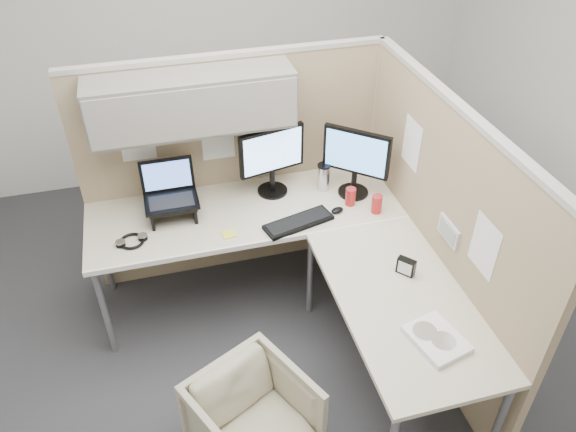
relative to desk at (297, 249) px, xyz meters
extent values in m
plane|color=#2C2C30|center=(-0.12, -0.13, -0.69)|extent=(4.50, 4.50, 0.00)
cube|color=tan|center=(-0.22, 0.77, 0.11)|extent=(2.00, 0.05, 1.60)
cube|color=#A8A399|center=(-0.22, 0.77, 0.93)|extent=(2.00, 0.06, 0.03)
cube|color=slate|center=(-0.47, 0.62, 0.73)|extent=(1.20, 0.34, 0.34)
cube|color=gray|center=(-0.47, 0.45, 0.73)|extent=(1.18, 0.01, 0.30)
plane|color=white|center=(-0.82, 0.75, 0.46)|extent=(0.26, 0.00, 0.26)
plane|color=white|center=(-0.32, 0.75, 0.39)|extent=(0.26, 0.00, 0.26)
cube|color=tan|center=(0.78, -0.23, 0.11)|extent=(0.05, 2.00, 1.60)
cube|color=#A8A399|center=(0.78, -0.23, 0.93)|extent=(0.06, 2.00, 0.03)
cube|color=#A8A399|center=(0.78, 0.77, 0.11)|extent=(0.06, 0.06, 1.60)
cube|color=silver|center=(0.75, -0.38, 0.27)|extent=(0.02, 0.20, 0.12)
cube|color=gray|center=(0.73, -0.38, 0.27)|extent=(0.00, 0.16, 0.09)
plane|color=white|center=(0.75, 0.17, 0.51)|extent=(0.00, 0.26, 0.26)
plane|color=white|center=(0.75, -0.68, 0.41)|extent=(0.00, 0.26, 0.26)
cube|color=beige|center=(-0.22, 0.41, 0.03)|extent=(2.00, 0.68, 0.03)
cube|color=beige|center=(0.41, -0.58, 0.03)|extent=(0.68, 1.30, 0.03)
cube|color=white|center=(-0.22, 0.07, 0.03)|extent=(2.00, 0.02, 0.03)
cylinder|color=gray|center=(-1.17, 0.12, -0.34)|extent=(0.04, 0.04, 0.70)
cylinder|color=gray|center=(-1.17, 0.70, -0.34)|extent=(0.04, 0.04, 0.70)
cylinder|color=gray|center=(0.71, -1.18, -0.34)|extent=(0.04, 0.04, 0.70)
cylinder|color=gray|center=(0.13, 0.12, -0.34)|extent=(0.04, 0.04, 0.70)
imported|color=#C1BA99|center=(-0.45, -0.77, -0.40)|extent=(0.72, 0.70, 0.57)
cylinder|color=black|center=(-0.01, 0.56, 0.05)|extent=(0.20, 0.20, 0.02)
cylinder|color=black|center=(-0.01, 0.56, 0.13)|extent=(0.04, 0.04, 0.15)
cube|color=black|center=(-0.01, 0.56, 0.36)|extent=(0.44, 0.13, 0.30)
cube|color=#8EC0F6|center=(-0.01, 0.54, 0.36)|extent=(0.39, 0.09, 0.26)
cylinder|color=black|center=(0.50, 0.41, 0.05)|extent=(0.20, 0.20, 0.02)
cylinder|color=black|center=(0.50, 0.41, 0.13)|extent=(0.04, 0.04, 0.15)
cube|color=black|center=(0.50, 0.41, 0.36)|extent=(0.35, 0.32, 0.30)
cube|color=#5AA2F6|center=(0.49, 0.39, 0.36)|extent=(0.30, 0.27, 0.26)
cube|color=black|center=(-0.68, 0.45, 0.15)|extent=(0.29, 0.23, 0.01)
cube|color=black|center=(-0.81, 0.45, 0.10)|extent=(0.02, 0.21, 0.12)
cube|color=black|center=(-0.55, 0.45, 0.10)|extent=(0.02, 0.21, 0.12)
cube|color=black|center=(-0.68, 0.45, 0.17)|extent=(0.33, 0.23, 0.02)
cube|color=black|center=(-0.68, 0.58, 0.28)|extent=(0.33, 0.06, 0.21)
cube|color=#598CF2|center=(-0.68, 0.58, 0.28)|extent=(0.29, 0.04, 0.17)
cube|color=black|center=(0.06, 0.18, 0.05)|extent=(0.46, 0.25, 0.02)
ellipsoid|color=black|center=(0.33, 0.23, 0.06)|extent=(0.10, 0.07, 0.03)
cylinder|color=silver|center=(0.32, 0.51, 0.13)|extent=(0.08, 0.08, 0.18)
cylinder|color=black|center=(0.32, 0.51, 0.23)|extent=(0.09, 0.09, 0.01)
cylinder|color=#B21E1E|center=(0.57, 0.17, 0.10)|extent=(0.07, 0.07, 0.12)
cylinder|color=#B21E1E|center=(0.44, 0.29, 0.10)|extent=(0.07, 0.07, 0.12)
cube|color=yellow|center=(-0.38, 0.19, 0.05)|extent=(0.08, 0.08, 0.01)
cube|color=yellow|center=(-0.11, 0.19, 0.05)|extent=(0.10, 0.10, 0.01)
torus|color=black|center=(-0.94, 0.27, 0.05)|extent=(0.18, 0.18, 0.02)
cylinder|color=black|center=(-1.01, 0.25, 0.06)|extent=(0.06, 0.06, 0.03)
cylinder|color=black|center=(-0.88, 0.28, 0.06)|extent=(0.06, 0.06, 0.03)
cube|color=white|center=(0.45, -0.88, 0.06)|extent=(0.28, 0.33, 0.03)
cylinder|color=silver|center=(0.47, -0.91, 0.07)|extent=(0.12, 0.12, 0.00)
cylinder|color=silver|center=(0.41, -0.83, 0.08)|extent=(0.12, 0.12, 0.00)
cube|color=black|center=(0.51, -0.40, 0.09)|extent=(0.10, 0.10, 0.10)
cube|color=white|center=(0.49, -0.41, 0.09)|extent=(0.05, 0.06, 0.08)
camera|label=1|loc=(-0.72, -2.43, 2.18)|focal=35.00mm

